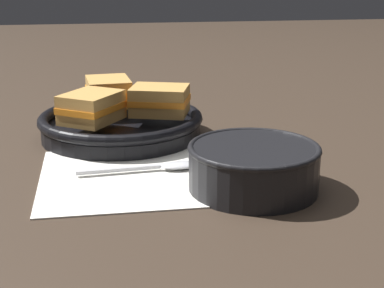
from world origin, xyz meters
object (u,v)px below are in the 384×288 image
object	(u,v)px
soup_bowl	(254,165)
spoon	(163,166)
sandwich_near_left	(92,107)
skillet	(121,124)
sandwich_near_right	(160,100)
sandwich_far_left	(109,92)

from	to	relation	value
soup_bowl	spoon	size ratio (longest dim) A/B	0.98
spoon	sandwich_near_left	world-z (taller)	sandwich_near_left
skillet	sandwich_near_right	bearing A→B (deg)	-16.08
spoon	skillet	world-z (taller)	skillet
sandwich_near_right	sandwich_near_left	bearing A→B (deg)	-164.28
spoon	skillet	distance (m)	0.19
sandwich_near_left	sandwich_near_right	bearing A→B (deg)	15.72
skillet	sandwich_near_right	xyz separation A→B (m)	(0.06, -0.02, 0.04)
soup_bowl	sandwich_near_right	xyz separation A→B (m)	(-0.10, 0.25, 0.03)
soup_bowl	sandwich_far_left	size ratio (longest dim) A/B	1.71
spoon	sandwich_near_right	xyz separation A→B (m)	(0.01, 0.16, 0.06)
soup_bowl	skillet	xyz separation A→B (m)	(-0.16, 0.27, -0.01)
skillet	sandwich_far_left	size ratio (longest dim) A/B	3.87
soup_bowl	spoon	xyz separation A→B (m)	(-0.11, 0.09, -0.03)
skillet	sandwich_near_left	size ratio (longest dim) A/B	3.27
skillet	sandwich_near_right	world-z (taller)	sandwich_near_right
soup_bowl	sandwich_near_right	size ratio (longest dim) A/B	1.55
sandwich_near_right	sandwich_far_left	world-z (taller)	same
soup_bowl	sandwich_near_right	bearing A→B (deg)	111.39
sandwich_far_left	sandwich_near_left	bearing A→B (deg)	-104.28
sandwich_near_left	sandwich_far_left	xyz separation A→B (m)	(0.03, 0.11, 0.00)
sandwich_near_left	sandwich_near_right	xyz separation A→B (m)	(0.11, 0.03, 0.00)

